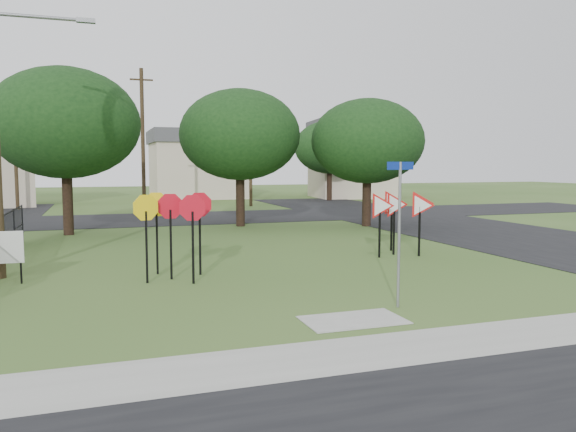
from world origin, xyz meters
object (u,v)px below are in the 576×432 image
object	(u,v)px
street_name_sign	(399,225)
yield_sign_cluster	(401,207)
stop_sign_cluster	(173,215)
info_board	(0,249)

from	to	relation	value
street_name_sign	yield_sign_cluster	world-z (taller)	street_name_sign
yield_sign_cluster	stop_sign_cluster	bearing A→B (deg)	-167.72
stop_sign_cluster	street_name_sign	bearing A→B (deg)	-47.71
street_name_sign	stop_sign_cluster	bearing A→B (deg)	132.29
street_name_sign	info_board	world-z (taller)	street_name_sign
street_name_sign	stop_sign_cluster	xyz separation A→B (m)	(-4.21, 4.62, -0.05)
street_name_sign	info_board	distance (m)	10.04
stop_sign_cluster	info_board	xyz separation A→B (m)	(-4.30, 0.65, -0.82)
yield_sign_cluster	info_board	bearing A→B (deg)	-174.95
yield_sign_cluster	street_name_sign	bearing A→B (deg)	-120.45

